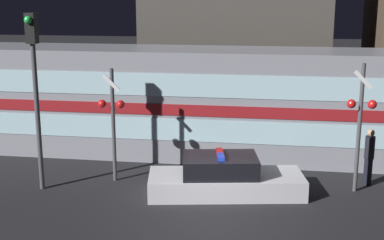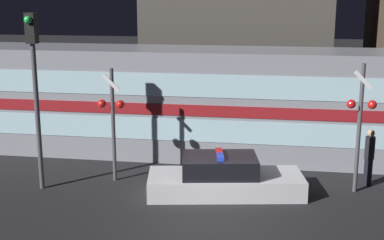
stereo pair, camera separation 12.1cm
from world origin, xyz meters
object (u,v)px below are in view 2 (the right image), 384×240
police_car (224,179)px  pedestrian (369,157)px  train (165,101)px  traffic_light_corner (35,76)px  crossing_signal_near (360,119)px

police_car → pedestrian: (4.49, 1.52, 0.46)m
train → traffic_light_corner: size_ratio=4.02×
pedestrian → crossing_signal_near: bearing=-123.1°
police_car → traffic_light_corner: 6.53m
train → crossing_signal_near: size_ratio=5.48×
police_car → crossing_signal_near: crossing_signal_near is taller
train → pedestrian: (7.17, -2.52, -1.06)m
police_car → pedestrian: size_ratio=2.68×
crossing_signal_near → police_car: bearing=-168.9°
crossing_signal_near → pedestrian: bearing=56.9°
train → traffic_light_corner: bearing=-124.1°
crossing_signal_near → traffic_light_corner: 9.90m
pedestrian → police_car: bearing=-161.3°
train → pedestrian: 7.68m
train → police_car: train is taller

